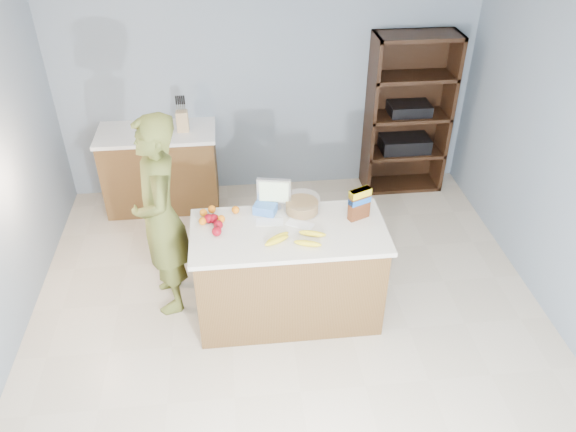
{
  "coord_description": "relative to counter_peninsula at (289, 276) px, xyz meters",
  "views": [
    {
      "loc": [
        -0.39,
        -3.26,
        3.52
      ],
      "look_at": [
        0.0,
        0.35,
        1.0
      ],
      "focal_mm": 35.0,
      "sensor_mm": 36.0,
      "label": 1
    }
  ],
  "objects": [
    {
      "name": "salad_bowl",
      "position": [
        0.14,
        0.25,
        0.54
      ],
      "size": [
        0.3,
        0.3,
        0.13
      ],
      "color": "#267219",
      "rests_on": "counter_peninsula"
    },
    {
      "name": "floor",
      "position": [
        0.0,
        -0.3,
        -0.42
      ],
      "size": [
        4.5,
        5.0,
        0.02
      ],
      "primitive_type": "cube",
      "color": "beige",
      "rests_on": "ground"
    },
    {
      "name": "person",
      "position": [
        -1.02,
        0.29,
        0.48
      ],
      "size": [
        0.54,
        0.72,
        1.8
      ],
      "primitive_type": "imported",
      "rotation": [
        0.0,
        0.0,
        -1.39
      ],
      "color": "#575E25",
      "rests_on": "ground"
    },
    {
      "name": "envelopes",
      "position": [
        -0.02,
        0.09,
        0.49
      ],
      "size": [
        0.48,
        0.22,
        0.0
      ],
      "color": "white",
      "rests_on": "counter_peninsula"
    },
    {
      "name": "shelving_unit",
      "position": [
        1.55,
        2.05,
        0.45
      ],
      "size": [
        0.9,
        0.4,
        1.8
      ],
      "color": "black",
      "rests_on": "ground"
    },
    {
      "name": "oranges",
      "position": [
        -0.58,
        0.23,
        0.52
      ],
      "size": [
        0.33,
        0.23,
        0.06
      ],
      "color": "orange",
      "rests_on": "counter_peninsula"
    },
    {
      "name": "back_cabinet",
      "position": [
        -1.2,
        1.9,
        0.04
      ],
      "size": [
        1.24,
        0.62,
        0.9
      ],
      "color": "brown",
      "rests_on": "ground"
    },
    {
      "name": "counter_peninsula",
      "position": [
        0.0,
        0.0,
        0.0
      ],
      "size": [
        1.56,
        0.76,
        0.9
      ],
      "color": "brown",
      "rests_on": "ground"
    },
    {
      "name": "blue_carton",
      "position": [
        -0.17,
        0.26,
        0.52
      ],
      "size": [
        0.21,
        0.18,
        0.08
      ],
      "primitive_type": "cube",
      "rotation": [
        0.0,
        0.0,
        -0.39
      ],
      "color": "blue",
      "rests_on": "counter_peninsula"
    },
    {
      "name": "walls",
      "position": [
        0.0,
        -0.3,
        1.24
      ],
      "size": [
        4.52,
        5.02,
        2.51
      ],
      "color": "gray",
      "rests_on": "ground"
    },
    {
      "name": "cereal_box",
      "position": [
        0.58,
        0.11,
        0.64
      ],
      "size": [
        0.19,
        0.13,
        0.27
      ],
      "color": "#592B14",
      "rests_on": "counter_peninsula"
    },
    {
      "name": "bananas",
      "position": [
        0.02,
        -0.15,
        0.51
      ],
      "size": [
        0.5,
        0.23,
        0.05
      ],
      "color": "yellow",
      "rests_on": "counter_peninsula"
    },
    {
      "name": "knife_block",
      "position": [
        -0.91,
        1.88,
        0.6
      ],
      "size": [
        0.12,
        0.1,
        0.31
      ],
      "color": "tan",
      "rests_on": "back_cabinet"
    },
    {
      "name": "tv",
      "position": [
        -0.09,
        0.32,
        0.64
      ],
      "size": [
        0.28,
        0.12,
        0.28
      ],
      "color": "silver",
      "rests_on": "counter_peninsula"
    },
    {
      "name": "apples",
      "position": [
        -0.58,
        0.1,
        0.52
      ],
      "size": [
        0.15,
        0.26,
        0.08
      ],
      "color": "maroon",
      "rests_on": "counter_peninsula"
    }
  ]
}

